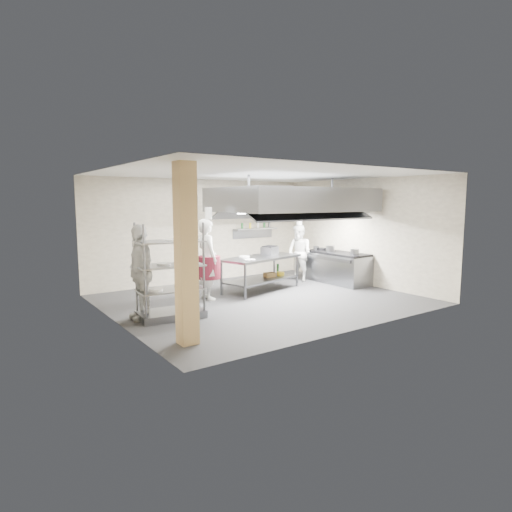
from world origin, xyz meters
TOP-DOWN VIEW (x-y plane):
  - floor at (0.00, 0.00)m, footprint 7.00×7.00m
  - ceiling at (0.00, 0.00)m, footprint 7.00×7.00m
  - wall_back at (0.00, 3.00)m, footprint 7.00×0.00m
  - wall_left at (-3.50, 0.00)m, footprint 0.00×6.00m
  - wall_right at (3.50, 0.00)m, footprint 0.00×6.00m
  - column at (-2.90, -1.90)m, footprint 0.30×0.30m
  - exhaust_hood at (1.30, 0.40)m, footprint 4.00×2.50m
  - hood_strip_a at (0.40, 0.40)m, footprint 1.60×0.12m
  - hood_strip_b at (2.20, 0.40)m, footprint 1.60×0.12m
  - wall_shelf at (1.80, 2.84)m, footprint 1.50×0.28m
  - island at (0.61, 0.88)m, footprint 2.49×1.52m
  - island_worktop at (0.61, 0.88)m, footprint 2.49×1.52m
  - island_undershelf at (0.61, 0.88)m, footprint 2.29×1.38m
  - pass_rack at (-2.47, -0.26)m, footprint 1.36×0.88m
  - cooking_range at (3.08, 0.50)m, footprint 0.80×2.00m
  - range_top at (3.08, 0.50)m, footprint 0.78×1.96m
  - chef_head at (-1.05, 0.80)m, footprint 0.50×0.73m
  - chef_line at (2.36, 1.36)m, footprint 0.71×0.87m
  - chef_plating at (-3.00, -0.01)m, footprint 0.51×1.14m
  - griddle at (1.08, 1.12)m, footprint 0.54×0.49m
  - wicker_basket at (0.93, 0.93)m, footprint 0.29×0.20m
  - stockpot at (2.98, 0.70)m, footprint 0.26×0.26m
  - plate_stack at (-2.47, -0.26)m, footprint 0.28×0.28m

SIDE VIEW (x-z plane):
  - floor at x=0.00m, z-range 0.00..0.00m
  - island_undershelf at x=0.61m, z-range 0.28..0.32m
  - wicker_basket at x=0.93m, z-range 0.32..0.45m
  - cooking_range at x=3.08m, z-range 0.00..0.84m
  - island at x=0.61m, z-range 0.00..0.91m
  - plate_stack at x=-2.47m, z-range 0.60..0.65m
  - chef_line at x=2.36m, z-range 0.00..1.68m
  - range_top at x=3.08m, z-range 0.84..0.90m
  - island_worktop at x=0.61m, z-range 0.85..0.91m
  - chef_plating at x=-3.00m, z-range 0.00..1.92m
  - pass_rack at x=-2.47m, z-range 0.00..1.95m
  - chef_head at x=-1.05m, z-range 0.00..1.95m
  - stockpot at x=2.98m, z-range 0.90..1.08m
  - griddle at x=1.08m, z-range 0.91..1.12m
  - wall_back at x=0.00m, z-range -2.00..5.00m
  - wall_left at x=-3.50m, z-range -1.50..4.50m
  - wall_right at x=3.50m, z-range -1.50..4.50m
  - column at x=-2.90m, z-range 0.00..3.00m
  - wall_shelf at x=1.80m, z-range 1.48..1.52m
  - hood_strip_a at x=0.40m, z-range 2.06..2.10m
  - hood_strip_b at x=2.20m, z-range 2.06..2.10m
  - exhaust_hood at x=1.30m, z-range 2.10..2.70m
  - ceiling at x=0.00m, z-range 3.00..3.00m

